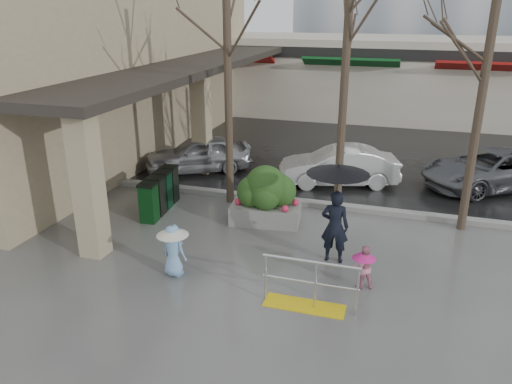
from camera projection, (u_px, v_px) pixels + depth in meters
The scene contains 20 objects.
ground at pixel (259, 268), 11.25m from camera, with size 120.00×120.00×0.00m, color #51514F.
street_asphalt at pixel (362, 100), 30.91m from camera, with size 120.00×36.00×0.01m, color black.
curb at pixel (298, 202), 14.80m from camera, with size 120.00×0.30×0.15m, color gray.
near_building at pixel (99, 47), 19.49m from camera, with size 6.00×18.00×8.00m, color tan.
canopy_slab at pixel (198, 60), 18.46m from camera, with size 2.80×18.00×0.25m, color #2D2823.
pillar_front at pixel (88, 185), 11.27m from camera, with size 0.55×0.55×3.50m, color tan.
pillar_back at pixel (201, 123), 17.08m from camera, with size 0.55×0.55×3.50m, color tan.
storefront_row at pixel (396, 77), 26.04m from camera, with size 34.00×6.74×4.00m.
handrail at pixel (308, 290), 9.67m from camera, with size 1.90×0.50×1.03m.
tree_west at pixel (227, 24), 13.23m from camera, with size 3.20×3.20×6.80m.
tree_midwest at pixel (348, 19), 12.29m from camera, with size 3.20×3.20×7.00m.
tree_mideast at pixel (491, 37), 11.51m from camera, with size 3.20×3.20×6.50m.
woman at pixel (336, 202), 11.07m from camera, with size 1.39×1.39×2.34m.
child_pink at pixel (364, 264), 10.30m from camera, with size 0.56×0.51×0.95m.
child_blue at pixel (173, 246), 10.72m from camera, with size 0.70×0.70×1.18m.
planter at pixel (266, 196), 13.33m from camera, with size 1.94×1.15×1.62m.
news_boxes at pixel (160, 193), 14.17m from camera, with size 0.62×2.01×1.11m.
car_a at pixel (198, 154), 17.56m from camera, with size 1.49×3.70×1.26m, color #A2A2A6.
car_b at pixel (339, 166), 16.25m from camera, with size 1.33×3.82×1.26m, color white.
car_c at pixel (492, 169), 15.98m from camera, with size 2.09×4.53×1.26m, color slate.
Camera 1 is at (2.88, -9.50, 5.57)m, focal length 35.00 mm.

